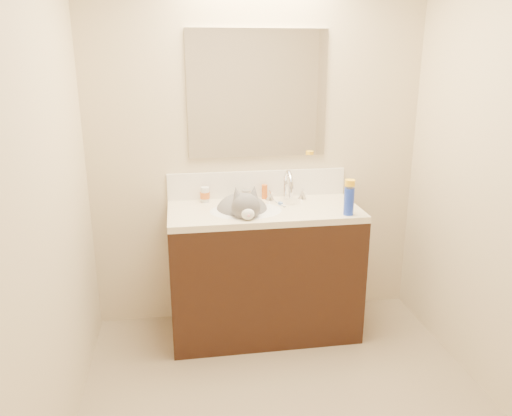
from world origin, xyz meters
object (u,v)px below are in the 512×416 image
object	(u,v)px
silver_jar	(246,195)
cat	(243,212)
spray_can	(349,201)
basin	(246,221)
pill_bottle	(205,195)
faucet	(288,188)
vanity_cabinet	(264,274)
amber_bottle	(265,192)

from	to	relation	value
silver_jar	cat	bearing A→B (deg)	-103.23
cat	spray_can	bearing A→B (deg)	-18.79
basin	pill_bottle	distance (m)	0.35
cat	faucet	bearing A→B (deg)	23.90
faucet	pill_bottle	distance (m)	0.54
basin	spray_can	xyz separation A→B (m)	(0.60, -0.18, 0.15)
vanity_cabinet	amber_bottle	size ratio (longest dim) A/B	12.62
cat	spray_can	xyz separation A→B (m)	(0.61, -0.20, 0.10)
cat	silver_jar	bearing A→B (deg)	75.91
pill_bottle	amber_bottle	xyz separation A→B (m)	(0.40, 0.02, -0.00)
faucet	pill_bottle	xyz separation A→B (m)	(-0.54, 0.06, -0.04)
basin	vanity_cabinet	bearing A→B (deg)	14.04
cat	silver_jar	size ratio (longest dim) A/B	7.05
pill_bottle	spray_can	bearing A→B (deg)	-25.82
faucet	silver_jar	bearing A→B (deg)	164.67
basin	amber_bottle	distance (m)	0.32
basin	cat	bearing A→B (deg)	124.92
basin	amber_bottle	world-z (taller)	amber_bottle
basin	silver_jar	xyz separation A→B (m)	(0.04, 0.24, 0.10)
cat	pill_bottle	bearing A→B (deg)	136.34
pill_bottle	amber_bottle	size ratio (longest dim) A/B	1.05
basin	cat	xyz separation A→B (m)	(-0.02, 0.02, 0.05)
vanity_cabinet	cat	size ratio (longest dim) A/B	2.57
basin	cat	size ratio (longest dim) A/B	0.96
cat	spray_can	size ratio (longest dim) A/B	2.81
basin	silver_jar	distance (m)	0.26
vanity_cabinet	amber_bottle	xyz separation A→B (m)	(0.04, 0.22, 0.50)
cat	pill_bottle	xyz separation A→B (m)	(-0.22, 0.21, 0.07)
vanity_cabinet	spray_can	distance (m)	0.75
basin	pill_bottle	xyz separation A→B (m)	(-0.24, 0.23, 0.12)
faucet	silver_jar	distance (m)	0.28
amber_bottle	pill_bottle	bearing A→B (deg)	-177.06
vanity_cabinet	amber_bottle	distance (m)	0.54
cat	pill_bottle	distance (m)	0.31
vanity_cabinet	cat	distance (m)	0.45
silver_jar	amber_bottle	size ratio (longest dim) A/B	0.70
basin	faucet	bearing A→B (deg)	29.12
vanity_cabinet	cat	world-z (taller)	cat
amber_bottle	spray_can	size ratio (longest dim) A/B	0.57
basin	faucet	distance (m)	0.38
amber_bottle	spray_can	distance (m)	0.61
silver_jar	amber_bottle	world-z (taller)	amber_bottle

